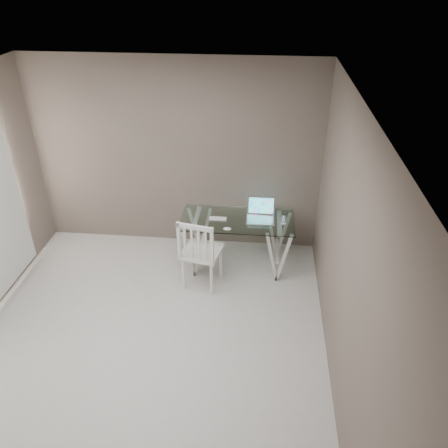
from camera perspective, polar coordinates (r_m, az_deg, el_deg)
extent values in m
plane|color=#B7B4AF|center=(5.08, -10.40, -15.90)|extent=(4.50, 4.50, 0.00)
cube|color=white|center=(3.63, -14.55, 14.55)|extent=(4.00, 4.50, 0.02)
cube|color=#64574E|center=(6.12, -6.28, 8.70)|extent=(4.00, 0.02, 2.70)
cube|color=#64574E|center=(4.11, 15.71, -4.79)|extent=(0.02, 4.50, 2.70)
cube|color=silver|center=(5.76, 1.78, 0.54)|extent=(1.50, 0.70, 0.01)
cube|color=silver|center=(6.02, -3.52, -2.29)|extent=(0.24, 0.62, 0.72)
cube|color=silver|center=(5.96, 7.00, -2.85)|extent=(0.24, 0.62, 0.72)
cube|color=white|center=(5.57, -2.90, -3.60)|extent=(0.55, 0.55, 0.04)
cylinder|color=white|center=(5.65, -5.30, -6.48)|extent=(0.04, 0.04, 0.48)
cylinder|color=white|center=(5.54, -1.64, -7.22)|extent=(0.04, 0.04, 0.48)
cylinder|color=white|center=(5.93, -3.94, -4.35)|extent=(0.04, 0.04, 0.48)
cylinder|color=white|center=(5.82, -0.44, -5.01)|extent=(0.04, 0.04, 0.48)
cube|color=white|center=(5.26, -3.77, -2.55)|extent=(0.46, 0.13, 0.52)
cube|color=silver|center=(5.75, 4.78, 0.54)|extent=(0.36, 0.25, 0.02)
cube|color=#19D899|center=(5.84, 4.88, 2.41)|extent=(0.36, 0.09, 0.23)
cube|color=silver|center=(5.77, -0.82, 0.71)|extent=(0.25, 0.11, 0.01)
ellipsoid|color=white|center=(5.53, 0.42, -0.64)|extent=(0.10, 0.06, 0.03)
cube|color=white|center=(5.72, 7.73, 0.14)|extent=(0.06, 0.06, 0.01)
cube|color=black|center=(5.70, 7.77, 0.69)|extent=(0.05, 0.03, 0.10)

